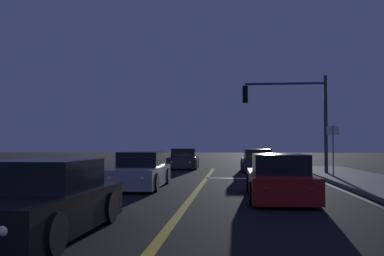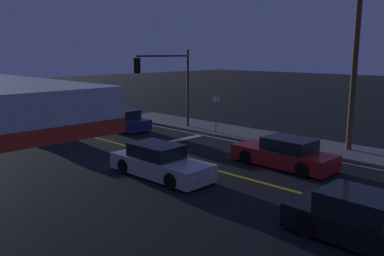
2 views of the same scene
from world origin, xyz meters
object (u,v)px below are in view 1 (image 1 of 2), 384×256
Objects in this scene: car_side_waiting_silver at (140,172)px; car_lead_oncoming_charcoal at (184,160)px; car_parked_curb_navy at (257,162)px; street_sign_corner at (333,143)px; car_distant_tail_black at (40,202)px; car_far_approaching_red at (279,179)px; traffic_signal_near_right at (293,108)px.

car_side_waiting_silver is 12.63m from car_lead_oncoming_charcoal.
car_parked_curb_navy is 10.85m from car_side_waiting_silver.
car_side_waiting_silver is 9.06m from street_sign_corner.
car_distant_tail_black is at bearing -106.29° from car_parked_curb_navy.
car_far_approaching_red is 1.90× the size of street_sign_corner.
car_far_approaching_red is at bearing -130.44° from car_distant_tail_black.
car_far_approaching_red is (4.67, -15.56, -0.00)m from car_lead_oncoming_charcoal.
car_lead_oncoming_charcoal is 1.01× the size of car_far_approaching_red.
street_sign_corner reaches higher than car_parked_curb_navy.
car_far_approaching_red is 0.90× the size of traffic_signal_near_right.
car_distant_tail_black is 8.36m from car_side_waiting_silver.
traffic_signal_near_right reaches higher than street_sign_corner.
street_sign_corner is (7.88, -8.66, 1.10)m from car_lead_oncoming_charcoal.
car_parked_curb_navy and car_distant_tail_black have the same top height.
car_side_waiting_silver and car_far_approaching_red have the same top height.
car_far_approaching_red is at bearing -91.40° from car_parked_curb_navy.
car_side_waiting_silver is at bearing -153.83° from street_sign_corner.
traffic_signal_near_right reaches higher than car_far_approaching_red.
car_distant_tail_black is (-4.93, -18.01, 0.00)m from car_parked_curb_navy.
traffic_signal_near_right is (1.75, -2.88, 2.96)m from car_parked_curb_navy.
car_distant_tail_black is at bearing 66.18° from traffic_signal_near_right.
street_sign_corner is at bearing -121.90° from car_distant_tail_black.
car_parked_curb_navy is 6.58m from street_sign_corner.
traffic_signal_near_right is 3.63m from street_sign_corner.
street_sign_corner is (3.21, 6.89, 1.10)m from car_far_approaching_red.
car_distant_tail_black is 0.89× the size of car_lead_oncoming_charcoal.
traffic_signal_near_right is at bearing -112.59° from car_distant_tail_black.
traffic_signal_near_right is at bearing 79.68° from car_far_approaching_red.
traffic_signal_near_right is at bearing -59.73° from car_parked_curb_navy.
car_parked_curb_navy is 0.95× the size of car_side_waiting_silver.
street_sign_corner reaches higher than car_lead_oncoming_charcoal.
street_sign_corner reaches higher than car_side_waiting_silver.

